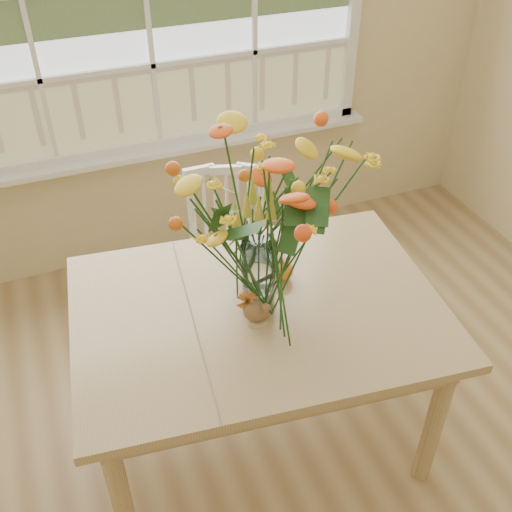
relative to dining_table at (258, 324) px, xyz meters
name	(u,v)px	position (x,y,z in m)	size (l,w,h in m)	color
wall_back	(147,22)	(0.00, 1.46, 0.71)	(4.00, 0.02, 2.70)	beige
dining_table	(258,324)	(0.00, 0.00, 0.00)	(1.46, 1.12, 0.73)	tan
windsor_chair	(229,244)	(0.13, 0.72, -0.16)	(0.48, 0.47, 0.85)	white
flower_vase	(259,212)	(0.00, 0.00, 0.50)	(0.58, 0.58, 0.69)	white
pumpkin	(282,271)	(0.14, 0.12, 0.13)	(0.09, 0.09, 0.07)	orange
turkey_figurine	(257,311)	(-0.03, -0.07, 0.14)	(0.12, 0.10, 0.12)	#CCB78C
dark_gourd	(267,246)	(0.15, 0.28, 0.13)	(0.13, 0.09, 0.08)	#38160F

